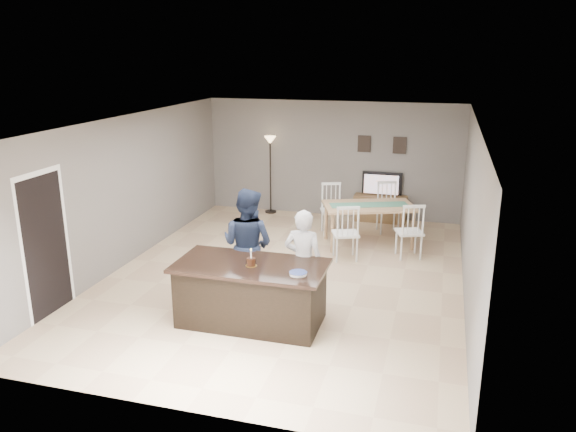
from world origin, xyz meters
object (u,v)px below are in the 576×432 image
(tv_console, at_px, (380,208))
(man, at_px, (248,245))
(plate_stack, at_px, (298,273))
(woman, at_px, (303,262))
(dining_table, at_px, (369,212))
(birthday_cake, at_px, (251,262))
(television, at_px, (382,184))
(kitchen_island, at_px, (251,293))
(floor_lamp, at_px, (270,154))

(tv_console, height_order, man, man)
(plate_stack, bearing_deg, tv_console, 85.52)
(woman, height_order, dining_table, woman)
(birthday_cake, bearing_deg, plate_stack, -11.17)
(tv_console, distance_m, television, 0.57)
(kitchen_island, xyz_separation_m, floor_lamp, (-1.45, 5.59, 0.99))
(tv_console, height_order, plate_stack, plate_stack)
(tv_console, bearing_deg, television, 90.00)
(tv_console, bearing_deg, dining_table, -91.42)
(television, distance_m, floor_lamp, 2.72)
(television, relative_size, birthday_cake, 3.59)
(woman, distance_m, birthday_cake, 0.87)
(plate_stack, relative_size, floor_lamp, 0.13)
(tv_console, height_order, woman, woman)
(plate_stack, xyz_separation_m, floor_lamp, (-2.20, 5.79, 0.52))
(man, relative_size, plate_stack, 7.36)
(television, distance_m, plate_stack, 5.86)
(woman, height_order, plate_stack, woman)
(dining_table, xyz_separation_m, floor_lamp, (-2.61, 1.73, 0.75))
(kitchen_island, xyz_separation_m, plate_stack, (0.75, -0.20, 0.46))
(woman, xyz_separation_m, floor_lamp, (-2.08, 5.04, 0.65))
(man, distance_m, dining_table, 3.43)
(woman, bearing_deg, floor_lamp, -66.96)
(birthday_cake, xyz_separation_m, floor_lamp, (-1.48, 5.65, 0.48))
(woman, bearing_deg, plate_stack, 99.43)
(kitchen_island, distance_m, tv_console, 5.70)
(woman, bearing_deg, birthday_cake, 45.82)
(tv_console, bearing_deg, floor_lamp, 179.57)
(television, relative_size, woman, 0.57)
(kitchen_island, bearing_deg, floor_lamp, 104.56)
(birthday_cake, bearing_deg, television, 78.39)
(tv_console, bearing_deg, birthday_cake, -101.75)
(dining_table, distance_m, floor_lamp, 3.22)
(kitchen_island, relative_size, tv_console, 1.79)
(tv_console, bearing_deg, kitchen_island, -102.16)
(kitchen_island, distance_m, television, 5.78)
(tv_console, distance_m, woman, 5.08)
(man, bearing_deg, television, -94.83)
(kitchen_island, bearing_deg, birthday_cake, -62.41)
(tv_console, xyz_separation_m, woman, (-0.57, -5.02, 0.50))
(woman, xyz_separation_m, birthday_cake, (-0.60, -0.61, 0.16))
(kitchen_island, relative_size, plate_stack, 8.80)
(floor_lamp, bearing_deg, television, 1.08)
(television, relative_size, dining_table, 0.37)
(woman, height_order, floor_lamp, floor_lamp)
(kitchen_island, distance_m, man, 0.95)
(kitchen_island, height_order, floor_lamp, floor_lamp)
(television, height_order, woman, woman)
(woman, distance_m, plate_stack, 0.77)
(television, xyz_separation_m, plate_stack, (-0.45, -5.84, 0.06))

